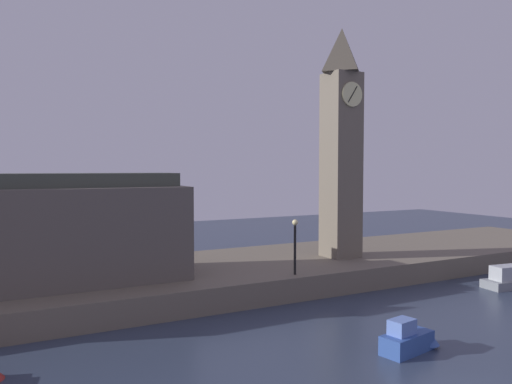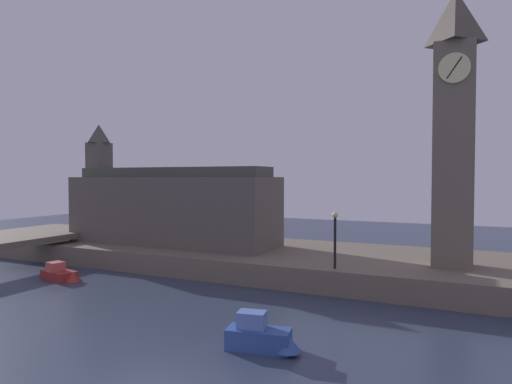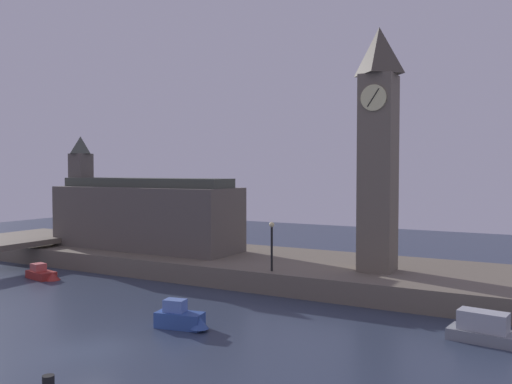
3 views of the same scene
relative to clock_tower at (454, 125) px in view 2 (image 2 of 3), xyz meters
name	(u,v)px [view 2 (image 2 of 3)]	position (x,y,z in m)	size (l,w,h in m)	color
far_embankment	(328,263)	(-8.31, 1.34, -9.49)	(70.00, 12.00, 1.50)	#6B6051
clock_tower	(454,125)	(0.00, 0.00, 0.00)	(2.56, 2.59, 16.92)	#6B6051
parliament_hall	(169,206)	(-21.79, 0.51, -5.62)	(17.90, 5.48, 10.32)	#5B544C
streetlamp	(335,233)	(-6.39, -3.74, -6.56)	(0.36, 0.36, 3.44)	black
boat_tour_blue	(263,337)	(-6.68, -13.69, -9.69)	(3.26, 1.58, 1.52)	#2D4C93
boat_dinghy_red	(62,274)	(-24.19, -8.34, -9.84)	(3.41, 1.81, 1.18)	maroon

